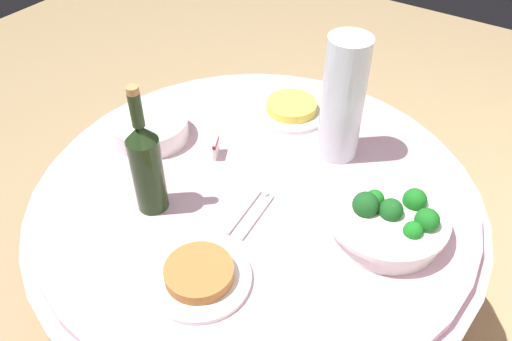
{
  "coord_description": "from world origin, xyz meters",
  "views": [
    {
      "loc": [
        0.78,
        0.53,
        1.62
      ],
      "look_at": [
        0.0,
        0.0,
        0.79
      ],
      "focal_mm": 35.74,
      "sensor_mm": 36.0,
      "label": 1
    }
  ],
  "objects_px": {
    "broccoli_bowl": "(387,219)",
    "serving_tongs": "(252,212)",
    "decorative_fruit_vase": "(342,103)",
    "food_plate_peanuts": "(199,275)",
    "plate_stack": "(151,128)",
    "wine_bottle": "(146,165)",
    "label_placard_front": "(216,147)",
    "food_plate_fried_egg": "(291,109)"
  },
  "relations": [
    {
      "from": "broccoli_bowl",
      "to": "serving_tongs",
      "type": "height_order",
      "value": "broccoli_bowl"
    },
    {
      "from": "broccoli_bowl",
      "to": "decorative_fruit_vase",
      "type": "xyz_separation_m",
      "value": [
        -0.2,
        -0.23,
        0.12
      ]
    },
    {
      "from": "serving_tongs",
      "to": "food_plate_peanuts",
      "type": "distance_m",
      "value": 0.22
    },
    {
      "from": "broccoli_bowl",
      "to": "plate_stack",
      "type": "distance_m",
      "value": 0.69
    },
    {
      "from": "broccoli_bowl",
      "to": "decorative_fruit_vase",
      "type": "height_order",
      "value": "decorative_fruit_vase"
    },
    {
      "from": "plate_stack",
      "to": "broccoli_bowl",
      "type": "bearing_deg",
      "value": 92.91
    },
    {
      "from": "broccoli_bowl",
      "to": "plate_stack",
      "type": "relative_size",
      "value": 1.33
    },
    {
      "from": "broccoli_bowl",
      "to": "food_plate_peanuts",
      "type": "relative_size",
      "value": 1.27
    },
    {
      "from": "wine_bottle",
      "to": "plate_stack",
      "type": "bearing_deg",
      "value": -136.64
    },
    {
      "from": "broccoli_bowl",
      "to": "label_placard_front",
      "type": "distance_m",
      "value": 0.49
    },
    {
      "from": "serving_tongs",
      "to": "food_plate_peanuts",
      "type": "relative_size",
      "value": 0.76
    },
    {
      "from": "serving_tongs",
      "to": "label_placard_front",
      "type": "bearing_deg",
      "value": -121.41
    },
    {
      "from": "decorative_fruit_vase",
      "to": "food_plate_peanuts",
      "type": "height_order",
      "value": "decorative_fruit_vase"
    },
    {
      "from": "plate_stack",
      "to": "food_plate_peanuts",
      "type": "bearing_deg",
      "value": 53.61
    },
    {
      "from": "plate_stack",
      "to": "wine_bottle",
      "type": "xyz_separation_m",
      "value": [
        0.2,
        0.19,
        0.1
      ]
    },
    {
      "from": "wine_bottle",
      "to": "food_plate_fried_egg",
      "type": "height_order",
      "value": "wine_bottle"
    },
    {
      "from": "plate_stack",
      "to": "food_plate_peanuts",
      "type": "relative_size",
      "value": 0.95
    },
    {
      "from": "broccoli_bowl",
      "to": "serving_tongs",
      "type": "distance_m",
      "value": 0.31
    },
    {
      "from": "plate_stack",
      "to": "food_plate_fried_egg",
      "type": "height_order",
      "value": "plate_stack"
    },
    {
      "from": "food_plate_fried_egg",
      "to": "label_placard_front",
      "type": "distance_m",
      "value": 0.29
    },
    {
      "from": "food_plate_peanuts",
      "to": "food_plate_fried_egg",
      "type": "xyz_separation_m",
      "value": [
        -0.63,
        -0.16,
        0.0
      ]
    },
    {
      "from": "wine_bottle",
      "to": "food_plate_peanuts",
      "type": "distance_m",
      "value": 0.28
    },
    {
      "from": "wine_bottle",
      "to": "serving_tongs",
      "type": "relative_size",
      "value": 2.0
    },
    {
      "from": "label_placard_front",
      "to": "wine_bottle",
      "type": "bearing_deg",
      "value": -2.61
    },
    {
      "from": "serving_tongs",
      "to": "food_plate_peanuts",
      "type": "bearing_deg",
      "value": 4.51
    },
    {
      "from": "wine_bottle",
      "to": "decorative_fruit_vase",
      "type": "relative_size",
      "value": 0.99
    },
    {
      "from": "food_plate_peanuts",
      "to": "serving_tongs",
      "type": "bearing_deg",
      "value": -175.49
    },
    {
      "from": "wine_bottle",
      "to": "food_plate_peanuts",
      "type": "relative_size",
      "value": 1.53
    },
    {
      "from": "food_plate_peanuts",
      "to": "label_placard_front",
      "type": "bearing_deg",
      "value": -147.38
    },
    {
      "from": "decorative_fruit_vase",
      "to": "label_placard_front",
      "type": "bearing_deg",
      "value": -53.01
    },
    {
      "from": "serving_tongs",
      "to": "food_plate_fried_egg",
      "type": "relative_size",
      "value": 0.76
    },
    {
      "from": "plate_stack",
      "to": "decorative_fruit_vase",
      "type": "height_order",
      "value": "decorative_fruit_vase"
    },
    {
      "from": "decorative_fruit_vase",
      "to": "food_plate_peanuts",
      "type": "relative_size",
      "value": 1.55
    },
    {
      "from": "plate_stack",
      "to": "serving_tongs",
      "type": "relative_size",
      "value": 1.25
    },
    {
      "from": "plate_stack",
      "to": "label_placard_front",
      "type": "height_order",
      "value": "plate_stack"
    },
    {
      "from": "plate_stack",
      "to": "label_placard_front",
      "type": "bearing_deg",
      "value": 99.83
    },
    {
      "from": "food_plate_peanuts",
      "to": "broccoli_bowl",
      "type": "bearing_deg",
      "value": 142.47
    },
    {
      "from": "broccoli_bowl",
      "to": "label_placard_front",
      "type": "bearing_deg",
      "value": -89.98
    },
    {
      "from": "wine_bottle",
      "to": "label_placard_front",
      "type": "height_order",
      "value": "wine_bottle"
    },
    {
      "from": "broccoli_bowl",
      "to": "wine_bottle",
      "type": "xyz_separation_m",
      "value": [
        0.24,
        -0.5,
        0.09
      ]
    },
    {
      "from": "wine_bottle",
      "to": "decorative_fruit_vase",
      "type": "height_order",
      "value": "decorative_fruit_vase"
    },
    {
      "from": "broccoli_bowl",
      "to": "serving_tongs",
      "type": "bearing_deg",
      "value": -66.25
    }
  ]
}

